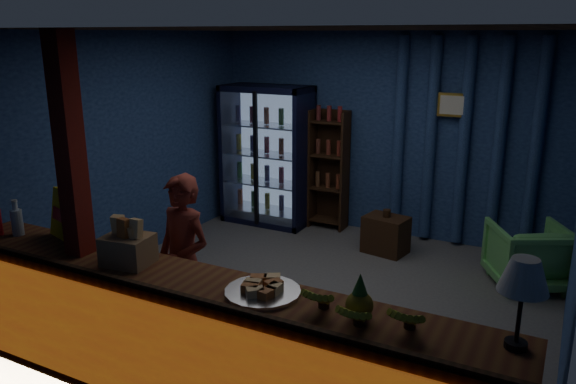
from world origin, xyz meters
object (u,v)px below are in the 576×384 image
at_px(table_lamp, 524,279).
at_px(pastry_tray, 263,290).
at_px(shopkeeper, 184,262).
at_px(green_chair, 528,255).

bearing_deg(table_lamp, pastry_tray, -177.53).
height_order(shopkeeper, table_lamp, shopkeeper).
relative_size(green_chair, table_lamp, 1.45).
height_order(shopkeeper, pastry_tray, shopkeeper).
relative_size(shopkeeper, green_chair, 2.01).
bearing_deg(green_chair, table_lamp, 64.63).
distance_m(shopkeeper, table_lamp, 2.72).
distance_m(pastry_tray, table_lamp, 1.56).
distance_m(green_chair, table_lamp, 3.24).
bearing_deg(shopkeeper, green_chair, 55.31).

